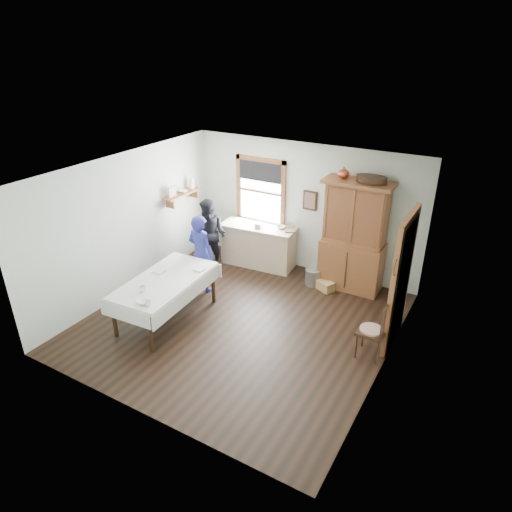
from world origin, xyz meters
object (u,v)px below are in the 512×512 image
at_px(china_hutch, 354,237).
at_px(spindle_chair, 372,329).
at_px(wicker_basket, 325,286).
at_px(woman_blue, 201,256).
at_px(pail, 313,277).
at_px(figure_dark, 210,237).
at_px(work_counter, 258,246).
at_px(dining_table, 166,299).

height_order(china_hutch, spindle_chair, china_hutch).
distance_m(china_hutch, wicker_basket, 1.13).
bearing_deg(woman_blue, pail, -140.70).
height_order(spindle_chair, figure_dark, figure_dark).
xyz_separation_m(work_counter, figure_dark, (-0.81, -0.63, 0.26)).
bearing_deg(wicker_basket, work_counter, 170.15).
bearing_deg(china_hutch, dining_table, -132.36).
bearing_deg(figure_dark, woman_blue, -74.83).
distance_m(dining_table, figure_dark, 2.09).
bearing_deg(dining_table, figure_dark, 102.92).
height_order(wicker_basket, woman_blue, woman_blue).
distance_m(work_counter, woman_blue, 1.57).
height_order(china_hutch, woman_blue, china_hutch).
height_order(spindle_chair, pail, spindle_chair).
bearing_deg(pail, figure_dark, -169.28).
distance_m(china_hutch, figure_dark, 2.99).
xyz_separation_m(work_counter, spindle_chair, (3.08, -1.86, 0.03)).
relative_size(pail, figure_dark, 0.23).
distance_m(work_counter, dining_table, 2.67).
relative_size(work_counter, dining_table, 0.81).
height_order(dining_table, woman_blue, woman_blue).
height_order(dining_table, figure_dark, figure_dark).
bearing_deg(spindle_chair, pail, 137.00).
xyz_separation_m(wicker_basket, woman_blue, (-2.13, -1.20, 0.63)).
relative_size(dining_table, wicker_basket, 6.16).
relative_size(wicker_basket, woman_blue, 0.22).
height_order(spindle_chair, woman_blue, woman_blue).
bearing_deg(pail, dining_table, -125.71).
height_order(dining_table, spindle_chair, spindle_chair).
bearing_deg(work_counter, wicker_basket, -14.72).
relative_size(work_counter, wicker_basket, 4.99).
distance_m(spindle_chair, pail, 2.38).
distance_m(china_hutch, spindle_chair, 2.26).
bearing_deg(work_counter, dining_table, -102.48).
xyz_separation_m(china_hutch, woman_blue, (-2.49, -1.55, -0.37)).
relative_size(china_hutch, woman_blue, 1.51).
xyz_separation_m(spindle_chair, woman_blue, (-3.51, 0.37, 0.24)).
relative_size(spindle_chair, woman_blue, 0.67).
xyz_separation_m(spindle_chair, wicker_basket, (-1.38, 1.57, -0.39)).
relative_size(work_counter, china_hutch, 0.73).
relative_size(spindle_chair, pail, 2.92).
distance_m(dining_table, pail, 3.00).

